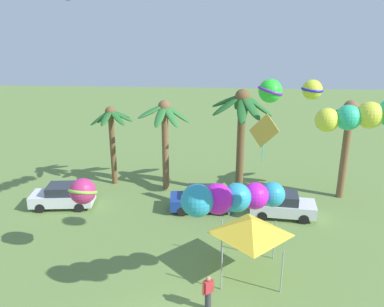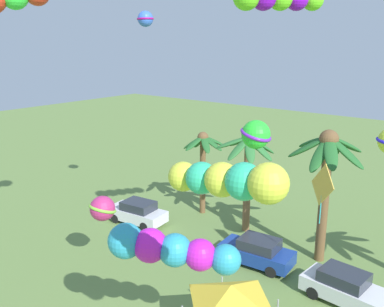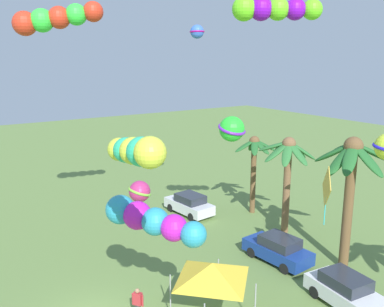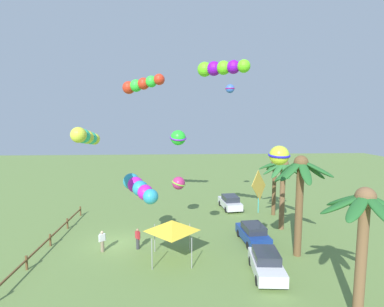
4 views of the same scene
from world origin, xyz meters
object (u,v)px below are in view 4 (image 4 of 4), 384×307
Objects in this scene: kite_tube_6 at (221,68)px; kite_diamond_7 at (259,186)px; palm_tree_2 at (275,174)px; kite_tube_0 at (86,137)px; spectator_1 at (138,239)px; palm_tree_0 at (300,181)px; palm_tree_1 at (283,176)px; kite_ball_8 at (230,89)px; kite_tube_2 at (142,84)px; palm_tree_3 at (364,221)px; kite_ball_5 at (179,183)px; kite_ball_1 at (178,138)px; parked_car_1 at (253,233)px; kite_ball_4 at (279,155)px; spectator_0 at (102,241)px; parked_car_2 at (230,202)px; parked_car_0 at (266,263)px; kite_tube_3 at (139,187)px; festival_tent at (172,226)px.

kite_diamond_7 is at bearing 58.14° from kite_tube_6.
kite_tube_0 is at bearing -51.43° from palm_tree_2.
palm_tree_0 is at bearing 81.62° from spectator_1.
kite_ball_8 is at bearing -138.29° from palm_tree_1.
kite_tube_2 reaches higher than palm_tree_0.
spectator_1 is 16.60m from kite_ball_8.
palm_tree_3 reaches higher than kite_ball_5.
palm_tree_2 is 14.46m from kite_ball_1.
parked_car_1 is 10.30m from kite_ball_1.
spectator_1 is 0.55× the size of kite_diamond_7.
kite_tube_6 is (-0.37, -5.64, 7.74)m from palm_tree_0.
kite_tube_6 is (7.41, 2.83, 9.49)m from kite_ball_5.
kite_tube_6 reaches higher than palm_tree_3.
spectator_1 is at bearing -121.60° from kite_ball_4.
kite_tube_2 is (-16.73, -12.13, 8.20)m from palm_tree_3.
kite_diamond_7 is (10.98, 8.75, -7.82)m from kite_tube_2.
spectator_0 is at bearing -95.62° from palm_tree_0.
palm_tree_0 is 1.79× the size of parked_car_2.
kite_diamond_7 is (-1.38, -0.20, 4.65)m from parked_car_0.
kite_ball_1 is (2.38, 3.08, 7.77)m from spectator_1.
palm_tree_0 is at bearing 85.60° from kite_tube_3.
palm_tree_1 is 8.14m from parked_car_2.
spectator_0 is at bearing -174.25° from kite_tube_0.
parked_car_0 is at bearing 8.37° from kite_diamond_7.
palm_tree_0 is 2.55× the size of festival_tent.
kite_tube_2 is 1.30× the size of kite_tube_6.
kite_tube_3 is at bearing -70.46° from palm_tree_1.
kite_tube_2 is at bearing -81.24° from parked_car_2.
palm_tree_2 is 11.15m from kite_diamond_7.
spectator_1 is 4.24m from kite_tube_3.
kite_ball_5 is (3.52, -5.67, 2.97)m from parked_car_2.
spectator_0 and spectator_1 have the same top height.
kite_tube_2 is (-7.46, -9.41, 12.47)m from parked_car_1.
palm_tree_2 reaches higher than kite_tube_3.
palm_tree_0 reaches higher than palm_tree_3.
palm_tree_3 is (6.85, 0.10, -0.45)m from palm_tree_0.
kite_tube_0 is at bearing -58.74° from festival_tent.
palm_tree_3 is at bearing 0.88° from palm_tree_0.
parked_car_1 is (-2.41, -2.61, -4.72)m from palm_tree_0.
kite_ball_1 is (0.66, -8.56, 3.11)m from palm_tree_0.
kite_tube_0 is (5.42, -11.15, 8.05)m from parked_car_1.
kite_tube_3 is (-1.01, -2.33, 2.49)m from festival_tent.
spectator_1 is 0.97× the size of kite_ball_5.
festival_tent is 2.26× the size of kite_ball_4.
kite_tube_0 is 2.70× the size of kite_ball_8.
kite_tube_0 is 13.04m from kite_ball_5.
kite_ball_4 is at bearing -18.41° from palm_tree_2.
palm_tree_3 is 11.22m from kite_ball_1.
kite_ball_8 reaches higher than palm_tree_0.
kite_tube_3 is (-7.73, -11.45, -0.07)m from palm_tree_3.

